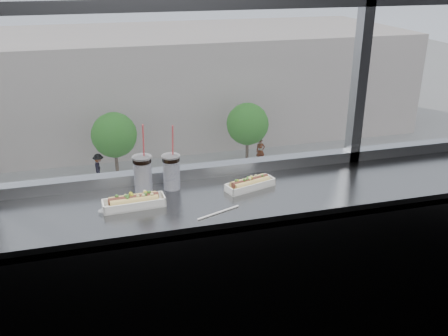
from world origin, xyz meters
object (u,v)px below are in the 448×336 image
object	(u,v)px
hotdog_tray_right	(250,183)
car_near_e	(385,230)
car_far_c	(282,171)
pedestrian_d	(260,149)
soda_cup_right	(171,170)
tree_center	(114,135)
soda_cup_left	(143,172)
tree_right	(248,124)
hotdog_tray_left	(134,201)
car_near_c	(74,274)
loose_straw	(218,212)
pedestrian_b	(99,165)
car_near_d	(263,245)
wrapper	(107,210)

from	to	relation	value
hotdog_tray_right	car_near_e	bearing A→B (deg)	35.46
car_far_c	pedestrian_d	bearing A→B (deg)	-3.39
hotdog_tray_right	soda_cup_right	size ratio (longest dim) A/B	0.81
tree_center	soda_cup_left	bearing A→B (deg)	-92.04
pedestrian_d	tree_right	distance (m)	2.21
hotdog_tray_left	soda_cup_right	world-z (taller)	soda_cup_right
car_near_c	tree_center	size ratio (longest dim) A/B	1.44
soda_cup_left	loose_straw	bearing A→B (deg)	-47.51
pedestrian_b	hotdog_tray_right	bearing A→B (deg)	-178.64
car_far_c	car_near_e	bearing A→B (deg)	-166.18
car_near_c	soda_cup_left	bearing A→B (deg)	-170.33
hotdog_tray_left	soda_cup_right	bearing A→B (deg)	34.25
hotdog_tray_left	tree_center	world-z (taller)	hotdog_tray_left
pedestrian_b	tree_center	distance (m)	2.20
soda_cup_right	car_near_c	xyz separation A→B (m)	(-1.77, 16.12, -11.06)
car_near_d	hotdog_tray_right	bearing A→B (deg)	155.00
car_near_e	car_near_c	bearing A→B (deg)	89.23
wrapper	car_near_c	distance (m)	19.70
car_near_c	tree_right	bearing A→B (deg)	-39.68
car_near_c	pedestrian_d	xyz separation A→B (m)	(12.47, 12.20, -0.04)
loose_straw	tree_right	bearing A→B (deg)	51.02
loose_straw	wrapper	bearing A→B (deg)	143.22
wrapper	tree_right	xyz separation A→B (m)	(10.00, 28.30, -9.08)
pedestrian_d	car_near_c	bearing A→B (deg)	-135.63
hotdog_tray_right	pedestrian_b	bearing A→B (deg)	74.47
loose_straw	tree_right	distance (m)	31.34
car_near_d	pedestrian_b	size ratio (longest dim) A/B	2.96
pedestrian_b	tree_center	bearing A→B (deg)	-84.61
car_near_e	tree_right	xyz separation A→B (m)	(-3.25, 12.00, 2.02)
car_near_c	car_far_c	bearing A→B (deg)	-53.22
loose_straw	pedestrian_b	distance (m)	30.38
tree_right	pedestrian_d	bearing A→B (deg)	10.87
pedestrian_d	tree_center	world-z (taller)	tree_center
car_far_c	car_near_d	bearing A→B (deg)	151.00
hotdog_tray_left	tree_right	distance (m)	31.31
hotdog_tray_left	wrapper	world-z (taller)	hotdog_tray_left
hotdog_tray_left	soda_cup_right	xyz separation A→B (m)	(0.21, 0.16, 0.07)
car_far_c	car_near_c	world-z (taller)	car_far_c
loose_straw	pedestrian_d	world-z (taller)	loose_straw
soda_cup_left	car_near_d	size ratio (longest dim) A/B	0.05
soda_cup_right	car_near_e	size ratio (longest dim) A/B	0.06
loose_straw	car_far_c	bearing A→B (deg)	46.33
soda_cup_right	car_near_c	bearing A→B (deg)	96.26
loose_straw	pedestrian_b	bearing A→B (deg)	70.37
tree_center	tree_right	xyz separation A→B (m)	(8.80, -0.00, -0.02)
soda_cup_left	tree_right	xyz separation A→B (m)	(9.81, 28.12, -9.18)
pedestrian_d	soda_cup_left	bearing A→B (deg)	-110.97
car_far_c	pedestrian_d	distance (m)	4.20
hotdog_tray_right	hotdog_tray_left	bearing A→B (deg)	168.39
car_near_c	pedestrian_d	world-z (taller)	car_near_c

